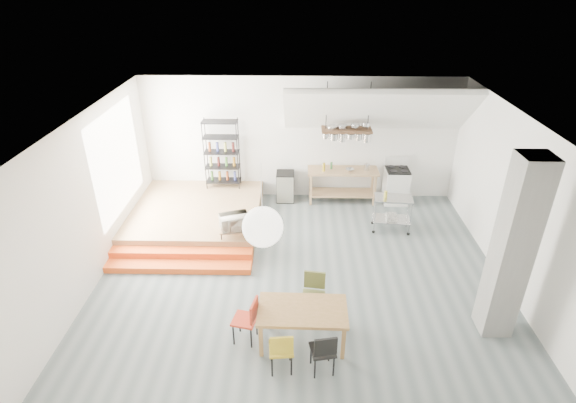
{
  "coord_description": "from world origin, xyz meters",
  "views": [
    {
      "loc": [
        -0.09,
        -7.43,
        5.55
      ],
      "look_at": [
        -0.26,
        0.8,
        1.21
      ],
      "focal_mm": 28.0,
      "sensor_mm": 36.0,
      "label": 1
    }
  ],
  "objects_px": {
    "stove": "(396,185)",
    "dining_table": "(303,313)",
    "rolling_cart": "(392,209)",
    "mini_fridge": "(285,186)"
  },
  "relations": [
    {
      "from": "stove",
      "to": "rolling_cart",
      "type": "height_order",
      "value": "stove"
    },
    {
      "from": "rolling_cart",
      "to": "mini_fridge",
      "type": "bearing_deg",
      "value": 155.06
    },
    {
      "from": "dining_table",
      "to": "rolling_cart",
      "type": "distance_m",
      "value": 4.18
    },
    {
      "from": "stove",
      "to": "rolling_cart",
      "type": "xyz_separation_m",
      "value": [
        -0.36,
        -1.44,
        0.07
      ]
    },
    {
      "from": "rolling_cart",
      "to": "mini_fridge",
      "type": "relative_size",
      "value": 1.15
    },
    {
      "from": "dining_table",
      "to": "mini_fridge",
      "type": "bearing_deg",
      "value": 95.77
    },
    {
      "from": "stove",
      "to": "mini_fridge",
      "type": "distance_m",
      "value": 2.89
    },
    {
      "from": "stove",
      "to": "mini_fridge",
      "type": "relative_size",
      "value": 1.49
    },
    {
      "from": "stove",
      "to": "dining_table",
      "type": "xyz_separation_m",
      "value": [
        -2.47,
        -5.05,
        0.13
      ]
    },
    {
      "from": "stove",
      "to": "dining_table",
      "type": "height_order",
      "value": "stove"
    }
  ]
}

